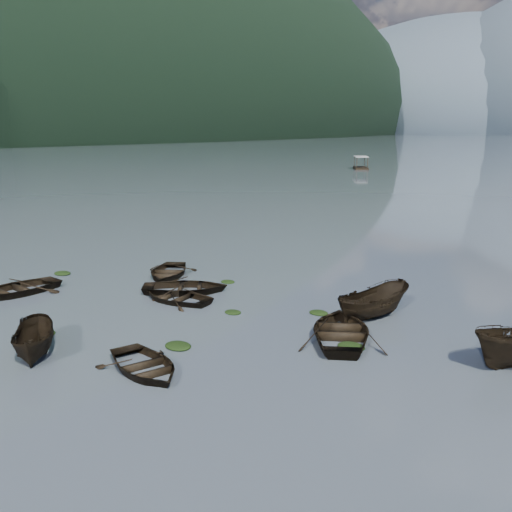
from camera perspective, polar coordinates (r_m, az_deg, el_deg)
The scene contains 18 objects.
ground_plane at distance 23.37m, azimuth -17.95°, elevation -10.09°, with size 2400.00×2400.00×0.00m, color #505A64.
haze_mtn_a at distance 953.70m, azimuth 19.69°, elevation 11.53°, with size 520.00×520.00×280.00m, color #475666.
rowboat_0 at distance 33.59m, azimuth -22.79°, elevation -3.49°, with size 3.36×4.70×0.97m, color black.
rowboat_1 at distance 31.46m, azimuth -7.06°, elevation -3.63°, with size 3.31×4.63×0.96m, color black.
rowboat_2 at distance 24.50m, azimuth -21.15°, elevation -9.26°, with size 1.47×3.92×1.51m, color black.
rowboat_3 at distance 24.91m, azimuth 8.53°, elevation -8.14°, with size 3.65×5.11×1.06m, color black.
rowboat_4 at distance 21.91m, azimuth -11.08°, elevation -11.25°, with size 2.91×4.07×0.84m, color black.
rowboat_6 at distance 35.04m, azimuth -8.80°, elevation -1.97°, with size 3.13×4.38×0.91m, color black.
rowboat_7 at distance 29.98m, azimuth -7.91°, elevation -4.48°, with size 2.80×3.92×0.81m, color black.
rowboat_8 at distance 27.79m, azimuth 11.60°, elevation -6.02°, with size 1.69×4.49×1.74m, color black.
weed_clump_1 at distance 26.77m, azimuth -20.22°, elevation -7.31°, with size 0.89×0.71×0.20m, color black.
weed_clump_2 at distance 23.88m, azimuth -7.80°, elevation -9.05°, with size 1.18×0.94×0.26m, color black.
weed_clump_3 at distance 27.86m, azimuth -2.33°, elevation -5.72°, with size 0.85×0.72×0.19m, color black.
weed_clump_4 at distance 23.94m, azimuth 9.49°, elevation -9.05°, with size 1.17×0.93×0.24m, color black.
weed_clump_5 at distance 36.98m, azimuth -18.79°, elevation -1.73°, with size 1.11×0.90×0.23m, color black.
weed_clump_6 at distance 33.23m, azimuth -2.84°, elevation -2.65°, with size 0.87×0.73×0.18m, color black.
weed_clump_7 at distance 27.90m, azimuth 6.29°, elevation -5.76°, with size 0.96×0.77×0.21m, color black.
pontoon_left at distance 125.95m, azimuth 10.42°, elevation 8.56°, with size 2.78×6.68×2.56m, color black, non-canonical shape.
Camera 1 is at (17.79, -12.30, 8.84)m, focal length 40.00 mm.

